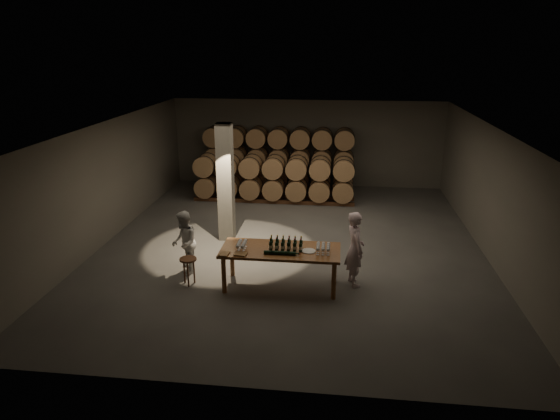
# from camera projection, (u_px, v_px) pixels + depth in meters

# --- Properties ---
(room) EXTENTS (12.00, 12.00, 12.00)m
(room) POSITION_uv_depth(u_px,v_px,m) (226.00, 183.00, 13.38)
(room) COLOR #52504D
(room) RESTS_ON ground
(tasting_table) EXTENTS (2.60, 1.10, 0.90)m
(tasting_table) POSITION_uv_depth(u_px,v_px,m) (280.00, 254.00, 10.89)
(tasting_table) COLOR brown
(tasting_table) RESTS_ON ground
(barrel_stack_back) EXTENTS (5.48, 0.95, 2.31)m
(barrel_stack_back) POSITION_uv_depth(u_px,v_px,m) (279.00, 158.00, 18.12)
(barrel_stack_back) COLOR brown
(barrel_stack_back) RESTS_ON ground
(barrel_stack_front) EXTENTS (5.48, 0.95, 1.57)m
(barrel_stack_front) POSITION_uv_depth(u_px,v_px,m) (274.00, 178.00, 16.92)
(barrel_stack_front) COLOR brown
(barrel_stack_front) RESTS_ON ground
(bottle_cluster) EXTENTS (0.73, 0.23, 0.30)m
(bottle_cluster) POSITION_uv_depth(u_px,v_px,m) (286.00, 245.00, 10.79)
(bottle_cluster) COLOR black
(bottle_cluster) RESTS_ON tasting_table
(lying_bottles) EXTENTS (0.78, 0.08, 0.08)m
(lying_bottles) POSITION_uv_depth(u_px,v_px,m) (280.00, 253.00, 10.56)
(lying_bottles) COLOR black
(lying_bottles) RESTS_ON tasting_table
(glass_cluster_left) EXTENTS (0.20, 0.42, 0.18)m
(glass_cluster_left) POSITION_uv_depth(u_px,v_px,m) (242.00, 244.00, 10.81)
(glass_cluster_left) COLOR silver
(glass_cluster_left) RESTS_ON tasting_table
(glass_cluster_right) EXTENTS (0.30, 0.41, 0.17)m
(glass_cluster_right) POSITION_uv_depth(u_px,v_px,m) (323.00, 247.00, 10.68)
(glass_cluster_right) COLOR silver
(glass_cluster_right) RESTS_ON tasting_table
(plate) EXTENTS (0.31, 0.31, 0.02)m
(plate) POSITION_uv_depth(u_px,v_px,m) (309.00, 251.00, 10.74)
(plate) COLOR silver
(plate) RESTS_ON tasting_table
(notebook_near) EXTENTS (0.28, 0.24, 0.03)m
(notebook_near) POSITION_uv_depth(u_px,v_px,m) (241.00, 254.00, 10.57)
(notebook_near) COLOR brown
(notebook_near) RESTS_ON tasting_table
(notebook_corner) EXTENTS (0.22, 0.27, 0.02)m
(notebook_corner) POSITION_uv_depth(u_px,v_px,m) (224.00, 254.00, 10.59)
(notebook_corner) COLOR brown
(notebook_corner) RESTS_ON tasting_table
(pen) EXTENTS (0.16, 0.03, 0.01)m
(pen) POSITION_uv_depth(u_px,v_px,m) (243.00, 255.00, 10.54)
(pen) COLOR black
(pen) RESTS_ON tasting_table
(stool) EXTENTS (0.38, 0.38, 0.63)m
(stool) POSITION_uv_depth(u_px,v_px,m) (188.00, 263.00, 11.09)
(stool) COLOR brown
(stool) RESTS_ON ground
(person_man) EXTENTS (0.58, 0.72, 1.72)m
(person_man) POSITION_uv_depth(u_px,v_px,m) (355.00, 249.00, 10.99)
(person_man) COLOR silver
(person_man) RESTS_ON ground
(person_woman) EXTENTS (0.75, 0.86, 1.51)m
(person_woman) POSITION_uv_depth(u_px,v_px,m) (184.00, 243.00, 11.59)
(person_woman) COLOR silver
(person_woman) RESTS_ON ground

